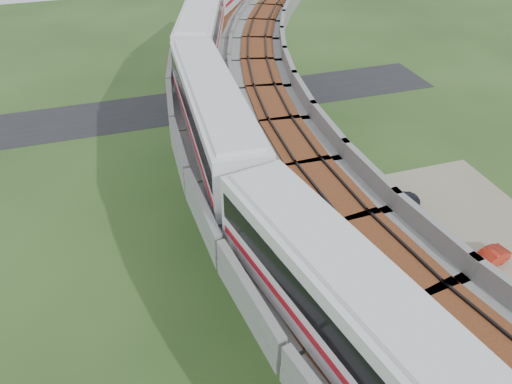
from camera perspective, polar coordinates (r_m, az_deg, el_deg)
ground at (r=32.98m, az=1.31°, el=-12.70°), size 160.00×160.00×0.00m
dirt_lot at (r=37.55m, az=23.31°, el=-8.96°), size 18.00×26.00×0.04m
asphalt_road at (r=56.76m, az=-8.64°, el=9.62°), size 60.00×8.00×0.03m
viaduct at (r=28.17m, az=8.97°, el=1.58°), size 19.58×73.98×11.40m
metro_train at (r=34.13m, az=-2.05°, el=14.50°), size 16.26×60.42×3.64m
fence at (r=35.91m, az=16.36°, el=-7.85°), size 3.87×38.73×1.50m
tree_0 at (r=51.34m, az=4.87°, el=9.40°), size 2.70×2.70×3.12m
tree_1 at (r=47.69m, az=5.40°, el=7.85°), size 2.37×2.37×3.48m
tree_2 at (r=40.32m, az=6.20°, el=1.98°), size 2.24×2.24×3.35m
tree_3 at (r=36.31m, az=8.83°, el=-2.38°), size 2.58×2.58×3.60m
tree_4 at (r=32.09m, az=13.24°, el=-9.61°), size 2.89×2.89×3.56m
tree_5 at (r=30.33m, az=20.54°, el=-16.08°), size 2.53×2.53×3.00m
car_red at (r=38.57m, az=24.96°, el=-6.92°), size 3.69×1.96×1.15m
car_dark at (r=42.06m, az=15.63°, el=-0.62°), size 4.40×2.84×1.19m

